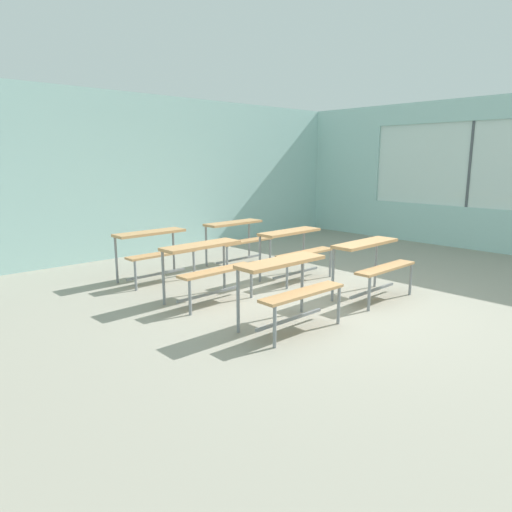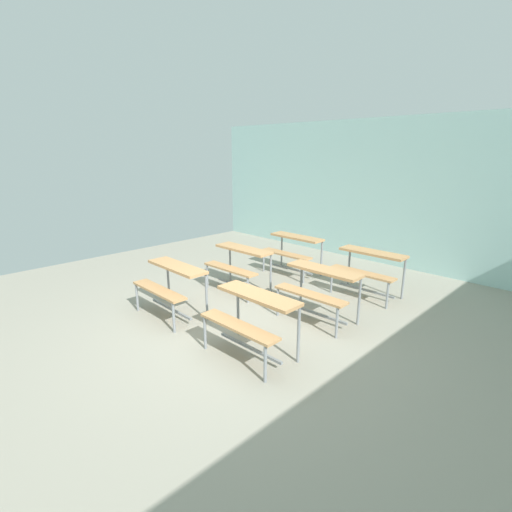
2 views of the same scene
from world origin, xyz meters
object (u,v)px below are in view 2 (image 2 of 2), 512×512
object	(u,v)px
desk_bench_r0c1	(252,311)
desk_bench_r2c0	(293,246)
desk_bench_r0c0	(171,279)
desk_bench_r1c0	(239,259)
desk_bench_r1c1	(319,282)
desk_bench_r2c1	(369,263)

from	to	relation	value
desk_bench_r0c1	desk_bench_r2c0	distance (m)	3.18
desk_bench_r0c0	desk_bench_r1c0	size ratio (longest dim) A/B	0.99
desk_bench_r1c1	desk_bench_r2c1	xyz separation A→B (m)	(0.01, 1.36, 0.00)
desk_bench_r2c0	desk_bench_r2c1	xyz separation A→B (m)	(1.63, -0.02, 0.00)
desk_bench_r1c0	desk_bench_r2c1	distance (m)	2.16
desk_bench_r0c0	desk_bench_r1c0	world-z (taller)	same
desk_bench_r0c0	desk_bench_r2c0	size ratio (longest dim) A/B	1.00
desk_bench_r0c0	desk_bench_r1c0	distance (m)	1.38
desk_bench_r0c1	desk_bench_r1c0	world-z (taller)	same
desk_bench_r1c0	desk_bench_r0c0	bearing A→B (deg)	-89.28
desk_bench_r0c1	desk_bench_r1c1	world-z (taller)	same
desk_bench_r0c0	desk_bench_r2c0	distance (m)	2.76
desk_bench_r0c1	desk_bench_r2c0	size ratio (longest dim) A/B	1.00
desk_bench_r0c0	desk_bench_r0c1	size ratio (longest dim) A/B	1.00
desk_bench_r0c1	desk_bench_r2c0	xyz separation A→B (m)	(-1.64, 2.73, 0.00)
desk_bench_r2c1	desk_bench_r1c0	bearing A→B (deg)	-142.00
desk_bench_r0c1	desk_bench_r2c1	size ratio (longest dim) A/B	1.00
desk_bench_r2c1	desk_bench_r0c1	bearing A→B (deg)	-90.67
desk_bench_r1c0	desk_bench_r2c1	xyz separation A→B (m)	(1.68, 1.35, 0.00)
desk_bench_r1c1	desk_bench_r2c0	size ratio (longest dim) A/B	1.00
desk_bench_r1c1	desk_bench_r2c1	bearing A→B (deg)	88.41
desk_bench_r0c0	desk_bench_r1c0	bearing A→B (deg)	92.80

